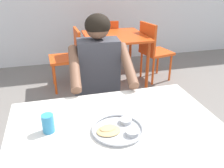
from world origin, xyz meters
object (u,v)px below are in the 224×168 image
object	(u,v)px
diner_foreground	(100,77)
chair_red_right	(153,48)
chair_foreground	(97,90)
drinking_cup	(48,123)
thali_tray	(118,129)
table_background_red	(115,41)
chair_red_far	(107,42)
table_foreground	(118,138)
chair_red_left	(70,54)

from	to	relation	value
diner_foreground	chair_red_right	size ratio (longest dim) A/B	1.40
chair_foreground	diner_foreground	bearing A→B (deg)	-93.42
diner_foreground	chair_red_right	distance (m)	1.79
drinking_cup	diner_foreground	world-z (taller)	diner_foreground
thali_tray	table_background_red	world-z (taller)	thali_tray
diner_foreground	chair_red_far	xyz separation A→B (m)	(0.54, 2.01, -0.26)
table_foreground	chair_red_left	bearing A→B (deg)	91.92
table_foreground	chair_foreground	world-z (taller)	chair_foreground
drinking_cup	chair_red_far	xyz separation A→B (m)	(0.96, 2.66, -0.31)
table_foreground	chair_red_left	xyz separation A→B (m)	(-0.07, 2.15, -0.18)
table_foreground	diner_foreground	size ratio (longest dim) A/B	0.96
table_foreground	chair_foreground	bearing A→B (deg)	85.84
chair_foreground	diner_foreground	size ratio (longest dim) A/B	0.71
thali_tray	drinking_cup	size ratio (longest dim) A/B	2.74
diner_foreground	chair_red_far	size ratio (longest dim) A/B	1.47
table_background_red	diner_foreground	bearing A→B (deg)	-110.01
thali_tray	table_foreground	bearing A→B (deg)	79.49
chair_red_left	drinking_cup	bearing A→B (deg)	-98.04
table_foreground	diner_foreground	xyz separation A→B (m)	(0.05, 0.71, 0.07)
diner_foreground	table_background_red	world-z (taller)	diner_foreground
table_background_red	chair_red_left	xyz separation A→B (m)	(-0.65, -0.00, -0.14)
table_foreground	drinking_cup	world-z (taller)	drinking_cup
chair_foreground	drinking_cup	bearing A→B (deg)	-116.60
table_foreground	thali_tray	size ratio (longest dim) A/B	4.23
chair_red_far	diner_foreground	bearing A→B (deg)	-104.94
table_foreground	chair_red_far	bearing A→B (deg)	77.74
drinking_cup	table_background_red	bearing A→B (deg)	65.62
thali_tray	diner_foreground	xyz separation A→B (m)	(0.06, 0.74, -0.01)
chair_foreground	diner_foreground	world-z (taller)	diner_foreground
drinking_cup	chair_foreground	size ratio (longest dim) A/B	0.12
drinking_cup	diner_foreground	xyz separation A→B (m)	(0.42, 0.65, -0.06)
drinking_cup	chair_red_right	distance (m)	2.56
table_background_red	chair_red_left	bearing A→B (deg)	-179.67
table_foreground	chair_red_left	distance (m)	2.16
thali_tray	chair_red_right	xyz separation A→B (m)	(1.15, 2.13, -0.25)
chair_foreground	chair_red_right	bearing A→B (deg)	47.35
diner_foreground	chair_red_left	distance (m)	1.47
chair_red_left	chair_red_right	distance (m)	1.22
table_background_red	chair_red_right	bearing A→B (deg)	-5.44
drinking_cup	chair_red_far	distance (m)	2.85
thali_tray	table_background_red	distance (m)	2.27
drinking_cup	chair_red_left	bearing A→B (deg)	81.96
thali_tray	chair_red_far	size ratio (longest dim) A/B	0.34
thali_tray	chair_red_right	world-z (taller)	chair_red_right
table_foreground	drinking_cup	xyz separation A→B (m)	(-0.37, 0.06, 0.13)
chair_foreground	diner_foreground	distance (m)	0.32
chair_red_left	table_background_red	bearing A→B (deg)	0.33
chair_foreground	chair_red_right	distance (m)	1.59
table_background_red	thali_tray	bearing A→B (deg)	-105.03
diner_foreground	chair_red_right	world-z (taller)	diner_foreground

